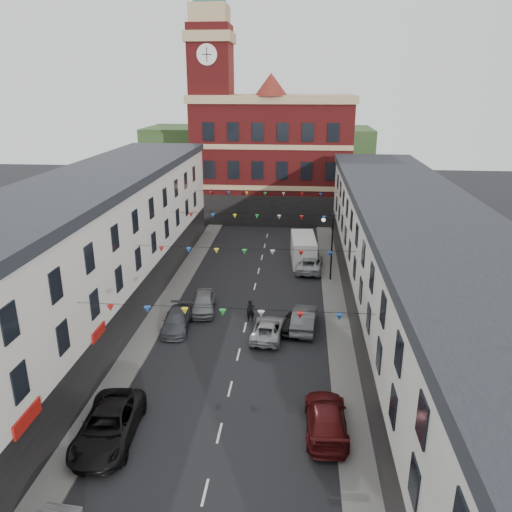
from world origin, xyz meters
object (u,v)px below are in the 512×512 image
(car_right_c, at_px, (326,418))
(white_van, at_px, (303,249))
(street_lamp, at_px, (329,240))
(car_left_e, at_px, (204,302))
(car_right_f, at_px, (309,263))
(car_right_d, at_px, (294,322))
(pedestrian, at_px, (251,311))
(car_left_c, at_px, (108,426))
(car_right_e, at_px, (304,319))
(moving_car, at_px, (268,329))
(car_left_d, at_px, (177,321))

(car_right_c, distance_m, white_van, 26.41)
(street_lamp, height_order, white_van, street_lamp)
(car_left_e, xyz_separation_m, car_right_f, (8.51, 10.06, -0.03))
(car_right_d, distance_m, pedestrian, 3.53)
(car_right_f, bearing_deg, car_right_d, 88.80)
(car_left_c, relative_size, car_right_e, 1.23)
(car_left_e, height_order, car_right_c, car_right_c)
(street_lamp, bearing_deg, car_right_d, -105.91)
(car_right_e, bearing_deg, moving_car, 36.37)
(moving_car, bearing_deg, street_lamp, -108.34)
(car_right_d, relative_size, car_right_f, 0.74)
(car_right_f, bearing_deg, street_lamp, 126.61)
(car_left_d, xyz_separation_m, car_right_c, (10.50, -10.61, 0.10))
(moving_car, relative_size, pedestrian, 2.60)
(car_right_c, bearing_deg, white_van, -88.27)
(car_right_e, height_order, white_van, white_van)
(car_right_c, relative_size, pedestrian, 3.01)
(car_right_e, bearing_deg, car_left_d, 10.71)
(street_lamp, relative_size, pedestrian, 3.41)
(car_left_d, xyz_separation_m, car_right_f, (9.91, 13.28, 0.06))
(car_right_d, bearing_deg, car_left_e, -12.50)
(car_right_c, bearing_deg, car_right_f, -89.48)
(car_left_d, bearing_deg, pedestrian, 13.12)
(car_left_e, distance_m, car_right_d, 7.74)
(car_right_d, bearing_deg, car_right_f, -88.01)
(car_left_d, bearing_deg, street_lamp, 38.49)
(car_left_e, bearing_deg, street_lamp, 28.65)
(car_right_f, distance_m, moving_car, 14.25)
(car_right_f, height_order, moving_car, car_right_f)
(car_left_e, height_order, car_right_f, car_left_e)
(car_left_d, height_order, car_right_c, car_right_c)
(car_left_e, height_order, white_van, white_van)
(car_left_c, distance_m, moving_car, 13.76)
(car_left_c, height_order, pedestrian, pedestrian)
(car_left_e, distance_m, white_van, 14.83)
(car_left_c, bearing_deg, car_left_e, 79.19)
(car_right_e, bearing_deg, pedestrian, -5.17)
(car_right_d, bearing_deg, moving_car, 40.08)
(white_van, bearing_deg, street_lamp, -69.80)
(car_right_c, xyz_separation_m, white_van, (-1.21, 26.37, 0.55))
(car_left_c, bearing_deg, car_right_c, 4.88)
(moving_car, height_order, pedestrian, pedestrian)
(car_left_e, relative_size, car_right_f, 0.85)
(street_lamp, distance_m, car_right_d, 11.00)
(car_right_c, bearing_deg, pedestrian, -68.04)
(white_van, bearing_deg, pedestrian, -109.49)
(car_left_d, relative_size, white_van, 0.77)
(car_right_e, distance_m, white_van, 14.83)
(white_van, bearing_deg, moving_car, -102.40)
(car_left_e, xyz_separation_m, car_right_d, (7.27, -2.65, -0.10))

